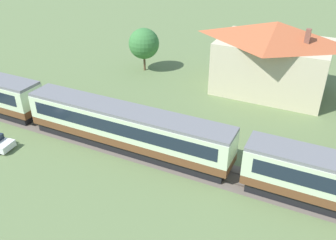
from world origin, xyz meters
TOP-DOWN VIEW (x-y plane):
  - passenger_train at (-12.49, -0.12)m, footprint 87.05×3.08m
  - railway_track at (-22.19, -0.12)m, footprint 135.87×3.60m
  - station_house_terracotta_roof at (-14.32, 19.17)m, footprint 14.27×9.77m
  - yard_tree_0 at (-32.17, 18.41)m, footprint 4.35×4.35m

SIDE VIEW (x-z plane):
  - railway_track at x=-22.19m, z-range -0.01..0.03m
  - passenger_train at x=-12.49m, z-range 0.23..4.50m
  - yard_tree_0 at x=-32.17m, z-range 0.91..7.08m
  - station_house_terracotta_roof at x=-14.32m, z-range 0.14..9.06m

